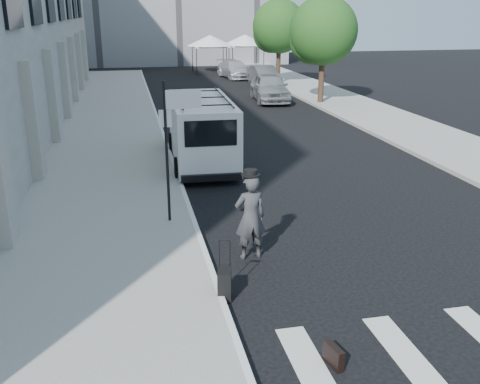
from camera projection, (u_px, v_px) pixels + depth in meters
name	position (u px, v px, depth m)	size (l,w,h in m)	color
ground	(308.00, 273.00, 11.16)	(120.00, 120.00, 0.00)	black
sidewalk_left	(111.00, 125.00, 25.11)	(4.50, 48.00, 0.15)	gray
sidewalk_right	(343.00, 102.00, 31.43)	(4.00, 56.00, 0.15)	gray
sign_pole	(175.00, 122.00, 12.80)	(1.03, 0.07, 3.50)	black
tree_near	(321.00, 33.00, 30.02)	(3.80, 3.83, 6.03)	black
tree_far	(277.00, 28.00, 38.35)	(3.80, 3.83, 6.03)	black
tent_left	(210.00, 41.00, 46.26)	(4.00, 4.00, 3.20)	black
tent_right	(245.00, 40.00, 47.35)	(4.00, 4.00, 3.20)	black
businessman	(250.00, 217.00, 11.54)	(0.70, 0.46, 1.91)	#333335
briefcase	(333.00, 356.00, 8.20)	(0.12, 0.44, 0.34)	black
suitcase	(224.00, 284.00, 10.07)	(0.34, 0.45, 1.14)	black
cargo_van	(201.00, 130.00, 18.92)	(2.33, 6.15, 2.29)	white
parked_car_a	(270.00, 87.00, 31.99)	(1.95, 4.85, 1.65)	gray
parked_car_b	(264.00, 76.00, 38.79)	(1.51, 4.33, 1.43)	#4C4E53
parked_car_c	(235.00, 69.00, 43.16)	(1.92, 4.72, 1.37)	#B0B2B9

